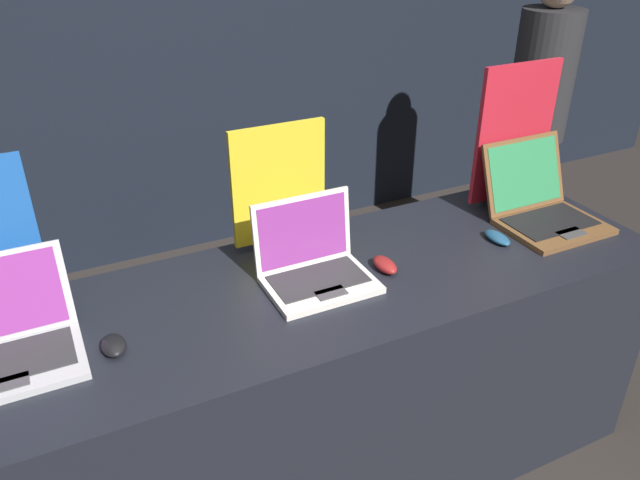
{
  "coord_description": "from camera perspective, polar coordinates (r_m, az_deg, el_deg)",
  "views": [
    {
      "loc": [
        -0.73,
        -1.12,
        1.93
      ],
      "look_at": [
        -0.0,
        0.35,
        1.01
      ],
      "focal_mm": 35.0,
      "sensor_mm": 36.0,
      "label": 1
    }
  ],
  "objects": [
    {
      "name": "wall_back",
      "position": [
        3.54,
        -14.88,
        19.59
      ],
      "size": [
        8.0,
        0.05,
        2.8
      ],
      "color": "black",
      "rests_on": "ground_plane"
    },
    {
      "name": "display_counter",
      "position": [
        2.23,
        0.11,
        -13.18
      ],
      "size": [
        2.32,
        0.71,
        0.86
      ],
      "color": "black",
      "rests_on": "ground_plane"
    },
    {
      "name": "laptop_front",
      "position": [
        1.82,
        -27.24,
        -8.24
      ],
      "size": [
        0.39,
        0.32,
        0.25
      ],
      "color": "#B7B7BC",
      "rests_on": "display_counter"
    },
    {
      "name": "mouse_front",
      "position": [
        1.76,
        -18.36,
        -9.13
      ],
      "size": [
        0.07,
        0.1,
        0.03
      ],
      "color": "black",
      "rests_on": "display_counter"
    },
    {
      "name": "laptop_middle",
      "position": [
        1.94,
        -0.6,
        -2.15
      ],
      "size": [
        0.33,
        0.27,
        0.25
      ],
      "color": "silver",
      "rests_on": "display_counter"
    },
    {
      "name": "mouse_middle",
      "position": [
        2.02,
        5.96,
        -2.27
      ],
      "size": [
        0.06,
        0.11,
        0.04
      ],
      "color": "maroon",
      "rests_on": "display_counter"
    },
    {
      "name": "promo_stand_middle",
      "position": [
        2.09,
        -3.78,
        4.64
      ],
      "size": [
        0.33,
        0.07,
        0.43
      ],
      "color": "black",
      "rests_on": "display_counter"
    },
    {
      "name": "laptop_back",
      "position": [
        2.43,
        19.62,
        3.01
      ],
      "size": [
        0.36,
        0.38,
        0.28
      ],
      "color": "brown",
      "rests_on": "display_counter"
    },
    {
      "name": "mouse_back",
      "position": [
        2.26,
        15.9,
        0.21
      ],
      "size": [
        0.06,
        0.12,
        0.03
      ],
      "color": "navy",
      "rests_on": "display_counter"
    },
    {
      "name": "promo_stand_back",
      "position": [
        2.49,
        17.28,
        8.9
      ],
      "size": [
        0.35,
        0.07,
        0.54
      ],
      "color": "black",
      "rests_on": "display_counter"
    },
    {
      "name": "person_bystander",
      "position": [
        3.57,
        19.05,
        9.92
      ],
      "size": [
        0.31,
        0.31,
        1.64
      ],
      "color": "#282833",
      "rests_on": "ground_plane"
    }
  ]
}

